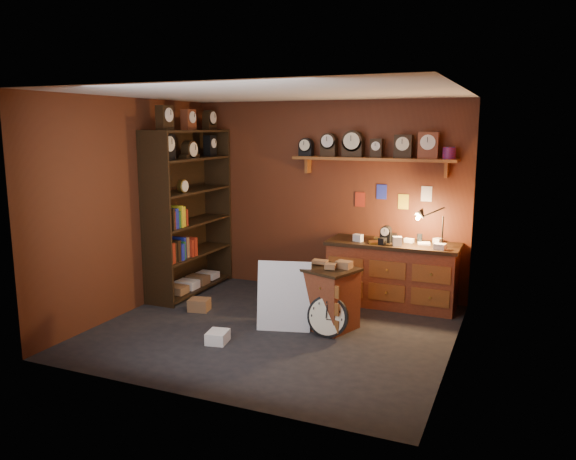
# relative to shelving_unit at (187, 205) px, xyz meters

# --- Properties ---
(floor) EXTENTS (4.00, 4.00, 0.00)m
(floor) POSITION_rel_shelving_unit_xyz_m (1.79, -0.98, -1.25)
(floor) COLOR black
(floor) RESTS_ON ground
(room_shell) EXTENTS (4.02, 3.62, 2.71)m
(room_shell) POSITION_rel_shelving_unit_xyz_m (1.84, -0.87, 0.47)
(room_shell) COLOR #582814
(room_shell) RESTS_ON ground
(shelving_unit) EXTENTS (0.47, 1.60, 2.58)m
(shelving_unit) POSITION_rel_shelving_unit_xyz_m (0.00, 0.00, 0.00)
(shelving_unit) COLOR black
(shelving_unit) RESTS_ON ground
(workbench) EXTENTS (1.71, 0.66, 1.36)m
(workbench) POSITION_rel_shelving_unit_xyz_m (2.84, 0.49, -0.78)
(workbench) COLOR brown
(workbench) RESTS_ON ground
(low_cabinet) EXTENTS (0.78, 0.72, 0.81)m
(low_cabinet) POSITION_rel_shelving_unit_xyz_m (2.34, -0.65, -0.86)
(low_cabinet) COLOR brown
(low_cabinet) RESTS_ON ground
(big_round_clock) EXTENTS (0.48, 0.16, 0.48)m
(big_round_clock) POSITION_rel_shelving_unit_xyz_m (2.43, -0.93, -1.02)
(big_round_clock) COLOR black
(big_round_clock) RESTS_ON ground
(white_panel) EXTENTS (0.65, 0.33, 0.82)m
(white_panel) POSITION_rel_shelving_unit_xyz_m (1.89, -0.92, -1.25)
(white_panel) COLOR silver
(white_panel) RESTS_ON ground
(mini_fridge) EXTENTS (0.50, 0.52, 0.46)m
(mini_fridge) POSITION_rel_shelving_unit_xyz_m (1.92, -0.12, -1.02)
(mini_fridge) COLOR silver
(mini_fridge) RESTS_ON ground
(floor_box_a) EXTENTS (0.29, 0.26, 0.16)m
(floor_box_a) POSITION_rel_shelving_unit_xyz_m (0.61, -0.73, -1.18)
(floor_box_a) COLOR #895F3C
(floor_box_a) RESTS_ON ground
(floor_box_b) EXTENTS (0.26, 0.29, 0.13)m
(floor_box_b) POSITION_rel_shelving_unit_xyz_m (1.39, -1.59, -1.19)
(floor_box_b) COLOR white
(floor_box_b) RESTS_ON ground
(floor_box_c) EXTENTS (0.22, 0.19, 0.16)m
(floor_box_c) POSITION_rel_shelving_unit_xyz_m (1.70, -0.76, -1.17)
(floor_box_c) COLOR #895F3C
(floor_box_c) RESTS_ON ground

